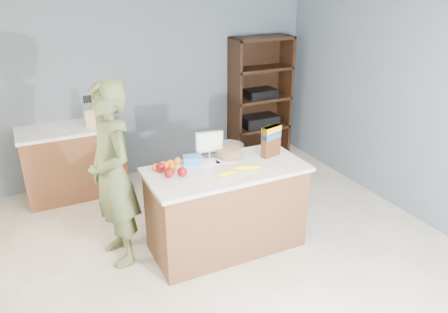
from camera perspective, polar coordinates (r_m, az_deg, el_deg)
name	(u,v)px	position (r m, az deg, el deg)	size (l,w,h in m)	color
floor	(239,261)	(4.46, 2.02, -13.51)	(4.50, 5.00, 0.02)	beige
walls	(242,100)	(3.72, 2.38, 7.34)	(4.52, 5.02, 2.51)	slate
counter_peninsula	(226,211)	(4.46, 0.28, -7.15)	(1.56, 0.76, 0.90)	brown
back_cabinet	(74,161)	(5.81, -18.97, -0.55)	(1.24, 0.62, 0.90)	brown
shelving_unit	(258,100)	(6.64, 4.51, 7.36)	(0.90, 0.40, 1.80)	black
person	(113,176)	(4.20, -14.33, -2.43)	(0.66, 0.43, 1.81)	#4F5930
knife_block	(90,117)	(5.57, -17.14, 4.91)	(0.12, 0.10, 0.31)	tan
envelopes	(218,163)	(4.34, -0.74, -0.81)	(0.42, 0.18, 0.00)	white
bananas	(237,170)	(4.13, 1.70, -1.81)	(0.48, 0.16, 0.05)	yellow
apples	(171,171)	(4.09, -6.97, -1.85)	(0.24, 0.27, 0.09)	maroon
oranges	(166,165)	(4.24, -7.52, -1.14)	(0.31, 0.20, 0.07)	orange
blue_carton	(192,160)	(4.32, -4.15, -0.43)	(0.18, 0.12, 0.08)	blue
salad_bowl	(229,151)	(4.46, 0.66, 0.68)	(0.30, 0.30, 0.13)	#267219
tv	(209,143)	(4.41, -1.94, 1.80)	(0.28, 0.12, 0.28)	silver
cereal_box	(271,139)	(4.46, 6.18, 2.30)	(0.23, 0.13, 0.32)	#592B14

